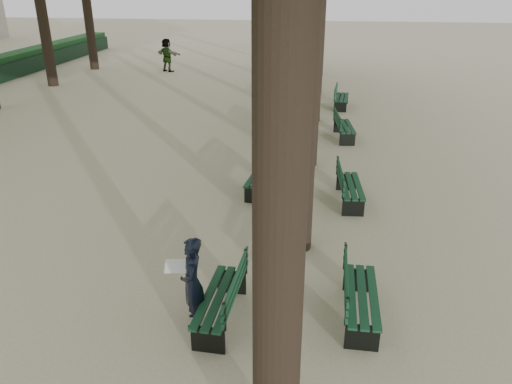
# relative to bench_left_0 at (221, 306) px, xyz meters

# --- Properties ---
(ground) EXTENTS (120.00, 120.00, 0.00)m
(ground) POSITION_rel_bench_left_0_xyz_m (-0.37, -0.41, -0.27)
(ground) COLOR #B9AE8C
(ground) RESTS_ON ground
(bench_left_0) EXTENTS (0.66, 1.83, 0.92)m
(bench_left_0) POSITION_rel_bench_left_0_xyz_m (0.00, 0.00, 0.00)
(bench_left_0) COLOR black
(bench_left_0) RESTS_ON ground
(bench_left_1) EXTENTS (0.75, 1.85, 0.92)m
(bench_left_1) POSITION_rel_bench_left_0_xyz_m (-0.00, 5.40, 0.00)
(bench_left_1) COLOR black
(bench_left_1) RESTS_ON ground
(bench_left_2) EXTENTS (0.59, 1.81, 0.92)m
(bench_left_2) POSITION_rel_bench_left_0_xyz_m (0.00, 10.30, 0.00)
(bench_left_2) COLOR black
(bench_left_2) RESTS_ON ground
(bench_left_3) EXTENTS (0.62, 1.81, 0.92)m
(bench_left_3) POSITION_rel_bench_left_0_xyz_m (0.00, 15.00, 0.00)
(bench_left_3) COLOR black
(bench_left_3) RESTS_ON ground
(bench_right_0) EXTENTS (0.59, 1.81, 0.92)m
(bench_right_0) POSITION_rel_bench_left_0_xyz_m (2.27, 0.36, 0.00)
(bench_right_0) COLOR black
(bench_right_0) RESTS_ON ground
(bench_right_1) EXTENTS (0.70, 1.84, 0.92)m
(bench_right_1) POSITION_rel_bench_left_0_xyz_m (2.27, 5.00, 0.00)
(bench_right_1) COLOR black
(bench_right_1) RESTS_ON ground
(bench_right_2) EXTENTS (0.78, 1.85, 0.92)m
(bench_right_2) POSITION_rel_bench_left_0_xyz_m (2.27, 10.35, 0.00)
(bench_right_2) COLOR black
(bench_right_2) RESTS_ON ground
(bench_right_3) EXTENTS (0.70, 1.84, 0.92)m
(bench_right_3) POSITION_rel_bench_left_0_xyz_m (2.27, 14.85, 0.00)
(bench_right_3) COLOR black
(bench_right_3) RESTS_ON ground
(man_with_map) EXTENTS (0.66, 0.68, 1.55)m
(man_with_map) POSITION_rel_bench_left_0_xyz_m (-0.42, -0.12, 0.50)
(man_with_map) COLOR black
(man_with_map) RESTS_ON ground
(pedestrian_b) EXTENTS (0.82, 1.23, 1.84)m
(pedestrian_b) POSITION_rel_bench_left_0_xyz_m (-0.56, 26.74, 0.65)
(pedestrian_b) COLOR #262628
(pedestrian_b) RESTS_ON ground
(pedestrian_e) EXTENTS (1.72, 1.16, 1.89)m
(pedestrian_e) POSITION_rel_bench_left_0_xyz_m (-7.70, 22.37, 0.67)
(pedestrian_e) COLOR #262628
(pedestrian_e) RESTS_ON ground
(pedestrian_d) EXTENTS (0.60, 0.99, 1.90)m
(pedestrian_d) POSITION_rel_bench_left_0_xyz_m (-0.67, 28.43, 0.68)
(pedestrian_d) COLOR #262628
(pedestrian_d) RESTS_ON ground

